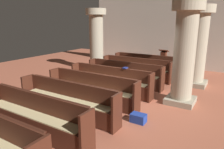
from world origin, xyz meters
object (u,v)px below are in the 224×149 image
object	(u,v)px
pew_row_2	(124,73)
kneeler_box_blue	(138,118)
pew_row_1	(136,68)
hymn_book	(125,68)
pillar_aisle_side	(198,45)
pew_row_6	(33,113)
pillar_aisle_rear	(184,52)
pew_row_3	(110,79)
lectern	(163,61)
pew_row_0	(146,64)
pew_row_4	(91,88)
pillar_far_side	(96,39)
pew_row_5	(67,98)

from	to	relation	value
pew_row_2	kneeler_box_blue	world-z (taller)	pew_row_2
pew_row_1	hymn_book	bearing A→B (deg)	-75.80
pew_row_2	pillar_aisle_side	bearing A→B (deg)	30.73
pew_row_1	pew_row_6	world-z (taller)	same
pew_row_6	pillar_aisle_rear	bearing A→B (deg)	56.23
pew_row_1	pew_row_3	bearing A→B (deg)	-90.00
pew_row_3	lectern	size ratio (longest dim) A/B	2.99
pew_row_0	hymn_book	bearing A→B (deg)	-80.71
pew_row_1	pew_row_4	bearing A→B (deg)	-90.00
pew_row_2	pew_row_4	world-z (taller)	same
pew_row_3	pew_row_6	size ratio (longest dim) A/B	1.00
pew_row_2	kneeler_box_blue	size ratio (longest dim) A/B	8.34
pillar_aisle_rear	kneeler_box_blue	distance (m)	2.52
pew_row_3	pew_row_1	bearing A→B (deg)	90.00
pillar_aisle_side	hymn_book	distance (m)	3.15
pew_row_0	kneeler_box_blue	world-z (taller)	pew_row_0
pew_row_3	pillar_far_side	distance (m)	3.70
lectern	pew_row_0	bearing A→B (deg)	-108.71
pew_row_1	pew_row_2	distance (m)	1.12
pew_row_6	lectern	distance (m)	8.07
kneeler_box_blue	pew_row_6	bearing A→B (deg)	-136.35
pew_row_1	pew_row_6	size ratio (longest dim) A/B	1.00
hymn_book	pillar_aisle_rear	bearing A→B (deg)	4.01
pillar_aisle_side	hymn_book	size ratio (longest dim) A/B	16.53
pillar_aisle_side	pillar_far_side	world-z (taller)	same
pew_row_0	lectern	distance (m)	1.44
pillar_aisle_side	pew_row_3	bearing A→B (deg)	-133.65
pew_row_3	hymn_book	bearing A→B (deg)	20.43
pew_row_2	hymn_book	distance (m)	1.15
pew_row_0	pew_row_3	world-z (taller)	same
pew_row_2	pew_row_5	bearing A→B (deg)	-90.00
pew_row_3	pew_row_5	world-z (taller)	same
kneeler_box_blue	hymn_book	bearing A→B (deg)	127.04
pew_row_0	pew_row_1	size ratio (longest dim) A/B	1.00
pew_row_3	kneeler_box_blue	xyz separation A→B (m)	(1.85, -1.58, -0.39)
hymn_book	pillar_aisle_side	bearing A→B (deg)	50.84
pew_row_4	pew_row_3	bearing A→B (deg)	90.00
lectern	hymn_book	xyz separation A→B (m)	(0.06, -4.52, 0.50)
pew_row_2	hymn_book	size ratio (longest dim) A/B	17.01
pew_row_1	pew_row_5	size ratio (longest dim) A/B	1.00
pew_row_4	kneeler_box_blue	world-z (taller)	pew_row_4
pillar_aisle_rear	pew_row_5	bearing A→B (deg)	-133.84
pew_row_1	pew_row_2	world-z (taller)	same
pew_row_2	pew_row_6	size ratio (longest dim) A/B	1.00
pew_row_3	pillar_aisle_rear	xyz separation A→B (m)	(2.46, 0.33, 1.14)
pillar_aisle_rear	lectern	xyz separation A→B (m)	(-2.00, 4.38, -1.19)
pillar_aisle_side	pillar_aisle_rear	size ratio (longest dim) A/B	1.00
pew_row_5	kneeler_box_blue	xyz separation A→B (m)	(1.85, 0.65, -0.39)
lectern	kneeler_box_blue	size ratio (longest dim) A/B	2.79
pew_row_0	kneeler_box_blue	size ratio (longest dim) A/B	8.34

